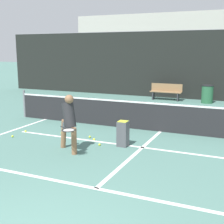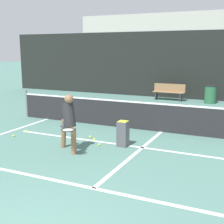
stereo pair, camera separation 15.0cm
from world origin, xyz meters
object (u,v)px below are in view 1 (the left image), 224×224
at_px(player_practicing, 69,121).
at_px(ball_hopper, 123,133).
at_px(courtside_bench, 166,91).
at_px(trash_bin, 207,94).

height_order(player_practicing, ball_hopper, player_practicing).
bearing_deg(courtside_bench, trash_bin, -1.34).
relative_size(player_practicing, ball_hopper, 2.14).
xyz_separation_m(courtside_bench, trash_bin, (2.11, -0.07, -0.02)).
height_order(courtside_bench, trash_bin, trash_bin).
xyz_separation_m(ball_hopper, courtside_bench, (-0.92, 8.33, 0.10)).
relative_size(ball_hopper, trash_bin, 0.79).
xyz_separation_m(player_practicing, ball_hopper, (1.11, 1.01, -0.45)).
relative_size(courtside_bench, trash_bin, 1.85).
bearing_deg(player_practicing, trash_bin, 108.61).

